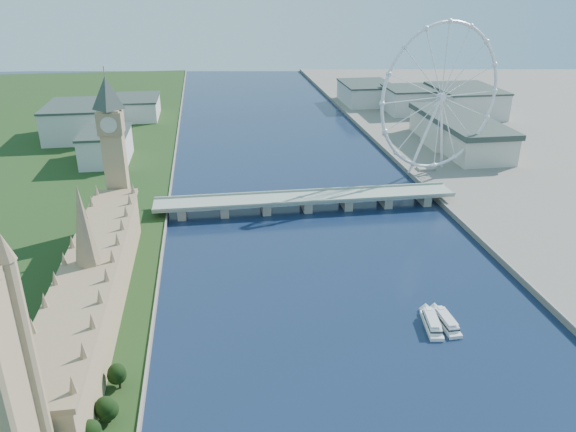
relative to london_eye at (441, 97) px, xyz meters
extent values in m
cube|color=tan|center=(-247.98, -185.08, -50.52)|extent=(24.00, 200.00, 28.00)
cone|color=#937A59|center=(-247.98, -185.08, -14.52)|extent=(12.00, 12.00, 40.00)
cube|color=tan|center=(-247.98, -77.08, -24.52)|extent=(13.00, 13.00, 80.00)
cube|color=#937A59|center=(-247.98, -77.08, 7.48)|extent=(15.00, 15.00, 14.00)
pyramid|color=#2D3833|center=(-247.98, -77.08, 35.48)|extent=(20.02, 20.02, 20.00)
cube|color=gray|center=(-119.98, -55.08, -59.02)|extent=(220.00, 22.00, 2.00)
cube|color=gray|center=(-209.98, -55.08, -63.77)|extent=(6.00, 20.00, 7.50)
cube|color=gray|center=(-179.98, -55.08, -63.77)|extent=(6.00, 20.00, 7.50)
cube|color=gray|center=(-149.98, -55.08, -63.77)|extent=(6.00, 20.00, 7.50)
cube|color=gray|center=(-119.98, -55.08, -63.77)|extent=(6.00, 20.00, 7.50)
cube|color=gray|center=(-89.98, -55.08, -63.77)|extent=(6.00, 20.00, 7.50)
cube|color=gray|center=(-59.98, -55.08, -63.77)|extent=(6.00, 20.00, 7.50)
cube|color=gray|center=(-29.98, -55.08, -63.77)|extent=(6.00, 20.00, 7.50)
torus|color=silver|center=(0.02, -0.08, 0.48)|extent=(113.60, 39.12, 118.60)
cylinder|color=silver|center=(0.02, -0.08, 0.48)|extent=(7.25, 6.61, 6.00)
cube|color=gray|center=(-2.98, 9.92, -63.52)|extent=(14.00, 10.00, 2.00)
cube|color=beige|center=(-279.98, 74.92, -51.52)|extent=(40.00, 60.00, 26.00)
cube|color=beige|center=(-319.98, 164.92, -48.52)|extent=(60.00, 80.00, 32.00)
cube|color=beige|center=(-269.98, 244.92, -53.52)|extent=(50.00, 70.00, 22.00)
cube|color=beige|center=(60.02, 224.92, -50.52)|extent=(60.00, 60.00, 28.00)
cube|color=beige|center=(120.02, 204.92, -49.52)|extent=(70.00, 90.00, 30.00)
cube|color=beige|center=(20.02, 284.92, -52.52)|extent=(60.00, 80.00, 24.00)
camera|label=1|loc=(-188.51, -431.39, 91.78)|focal=35.00mm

